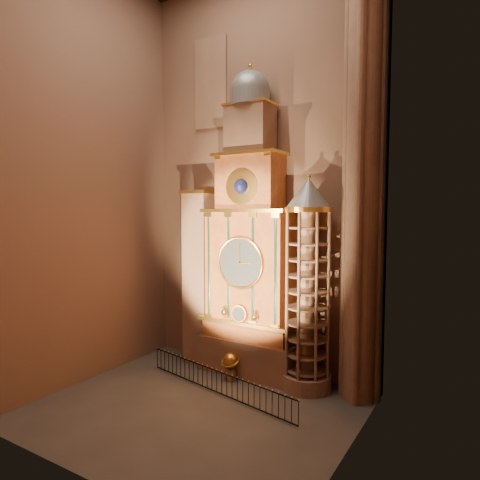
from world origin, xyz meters
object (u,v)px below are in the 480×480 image
Objects in this scene: astronomical_clock at (250,254)px; portrait_tower at (200,277)px; stair_turret at (308,286)px; iron_railing at (217,382)px; celestial_globe at (230,364)px.

portrait_tower is at bearing 179.71° from astronomical_clock.
stair_turret is (6.90, -0.28, 0.12)m from portrait_tower.
astronomical_clock reaches higher than portrait_tower.
astronomical_clock is 1.74× the size of iron_railing.
portrait_tower reaches higher than celestial_globe.
stair_turret reaches higher than portrait_tower.
astronomical_clock is at bearing 175.70° from stair_turret.
celestial_globe is at bearing 100.77° from iron_railing.
stair_turret reaches higher than iron_railing.
celestial_globe is (-3.89, -1.10, -4.39)m from stair_turret.
astronomical_clock reaches higher than stair_turret.
stair_turret is 7.37× the size of celestial_globe.
stair_turret is 6.52m from iron_railing.
celestial_globe reaches higher than iron_railing.
celestial_globe is 0.15× the size of iron_railing.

